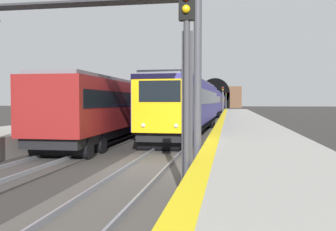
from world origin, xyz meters
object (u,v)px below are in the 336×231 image
object	(u,v)px
catenary_mast_far	(153,92)
train_main_approaching	(210,102)
overhead_signal_gantry	(86,28)
railway_signal_mid	(223,99)
train_adjacent_platform	(149,104)
railway_signal_far	(226,99)
railway_signal_near	(187,79)

from	to	relation	value
catenary_mast_far	train_main_approaching	bearing A→B (deg)	-129.07
overhead_signal_gantry	railway_signal_mid	bearing A→B (deg)	-5.29
railway_signal_mid	catenary_mast_far	size ratio (longest dim) A/B	0.58
train_adjacent_platform	railway_signal_far	size ratio (longest dim) A/B	7.88
railway_signal_near	catenary_mast_far	world-z (taller)	catenary_mast_far
railway_signal_near	railway_signal_mid	world-z (taller)	railway_signal_near
catenary_mast_far	railway_signal_far	bearing A→B (deg)	-16.78
train_adjacent_platform	railway_signal_mid	xyz separation A→B (m)	(24.12, -6.36, 0.62)
railway_signal_near	railway_signal_mid	xyz separation A→B (m)	(48.12, -0.00, -0.26)
railway_signal_far	overhead_signal_gantry	bearing A→B (deg)	-2.47
train_main_approaching	train_adjacent_platform	xyz separation A→B (m)	(-23.67, 4.47, -0.10)
overhead_signal_gantry	catenary_mast_far	size ratio (longest dim) A/B	1.02
overhead_signal_gantry	catenary_mast_far	distance (m)	53.68
railway_signal_far	catenary_mast_far	bearing A→B (deg)	-16.78
railway_signal_mid	catenary_mast_far	distance (m)	15.46
train_main_approaching	railway_signal_near	xyz separation A→B (m)	(-47.67, -1.88, 0.77)
railway_signal_far	catenary_mast_far	distance (m)	44.57
railway_signal_far	overhead_signal_gantry	world-z (taller)	overhead_signal_gantry
railway_signal_mid	overhead_signal_gantry	bearing A→B (deg)	-5.29
train_adjacent_platform	train_main_approaching	bearing A→B (deg)	-11.74
railway_signal_far	overhead_signal_gantry	xyz separation A→B (m)	(-95.61, 4.12, 2.17)
train_adjacent_platform	railway_signal_far	xyz separation A→B (m)	(75.23, -6.36, 0.81)
railway_signal_mid	railway_signal_far	size ratio (longest dim) A/B	0.96
railway_signal_near	train_adjacent_platform	bearing A→B (deg)	-165.16
railway_signal_near	catenary_mast_far	xyz separation A→B (m)	(56.58, 12.86, 1.18)
train_main_approaching	railway_signal_near	distance (m)	47.71
train_main_approaching	railway_signal_far	size ratio (longest dim) A/B	16.23
train_adjacent_platform	catenary_mast_far	distance (m)	33.28
overhead_signal_gantry	train_adjacent_platform	bearing A→B (deg)	6.26
railway_signal_mid	train_adjacent_platform	bearing A→B (deg)	-14.77
train_main_approaching	railway_signal_far	distance (m)	51.60
train_adjacent_platform	catenary_mast_far	bearing A→B (deg)	10.25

